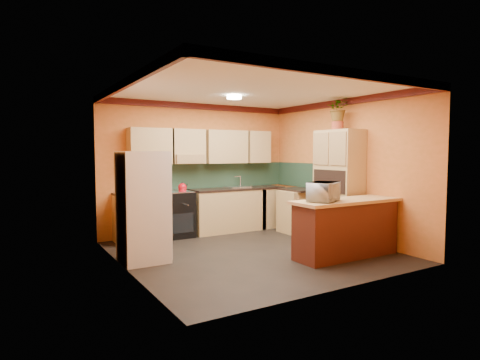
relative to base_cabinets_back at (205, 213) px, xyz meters
name	(u,v)px	position (x,y,z in m)	size (l,w,h in m)	color
room_shell	(245,129)	(0.02, -1.52, 1.65)	(4.24, 4.24, 2.72)	black
base_cabinets_back	(205,213)	(0.00, 0.00, 0.00)	(3.65, 0.60, 0.88)	tan
countertop_back	(205,190)	(0.00, 0.00, 0.46)	(3.65, 0.62, 0.04)	black
stove	(177,214)	(-0.62, 0.00, 0.02)	(0.58, 0.58, 0.91)	black
kettle	(182,187)	(-0.53, -0.05, 0.56)	(0.17, 0.17, 0.18)	#AD0B15
sink	(238,187)	(0.78, 0.00, 0.50)	(0.48, 0.40, 0.03)	silver
base_cabinets_right	(300,211)	(1.80, -0.86, 0.00)	(0.60, 0.80, 0.88)	tan
countertop_right	(300,190)	(1.80, -0.86, 0.46)	(0.62, 0.80, 0.04)	black
fridge	(143,207)	(-1.75, -1.43, 0.41)	(0.68, 0.66, 1.70)	silver
pantry	(338,186)	(1.85, -1.92, 0.61)	(0.48, 0.90, 2.10)	tan
fern_pot	(338,126)	(1.85, -1.87, 1.74)	(0.22, 0.22, 0.16)	#A13F27
fern	(338,109)	(1.85, -1.87, 2.06)	(0.43, 0.37, 0.48)	tan
breakfast_bar	(346,230)	(1.15, -2.82, 0.00)	(1.80, 0.55, 0.88)	#531E13
bar_top	(347,201)	(1.15, -2.82, 0.47)	(1.90, 0.65, 0.05)	tan
microwave	(324,192)	(0.65, -2.82, 0.64)	(0.54, 0.37, 0.30)	silver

